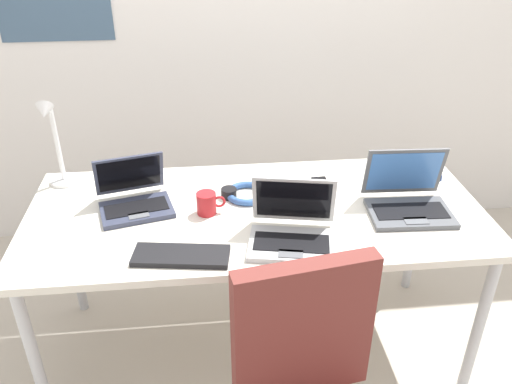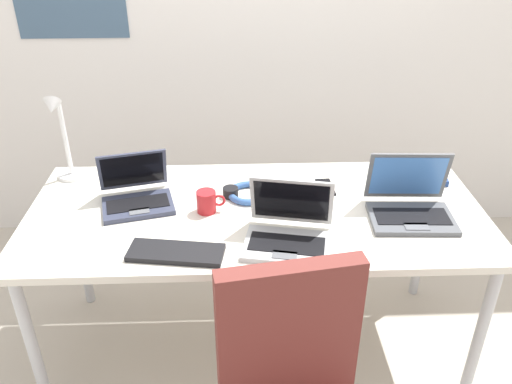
{
  "view_description": "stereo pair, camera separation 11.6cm",
  "coord_description": "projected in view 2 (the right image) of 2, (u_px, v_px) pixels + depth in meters",
  "views": [
    {
      "loc": [
        -0.18,
        -1.77,
        1.84
      ],
      "look_at": [
        0.0,
        0.0,
        0.82
      ],
      "focal_mm": 37.0,
      "sensor_mm": 36.0,
      "label": 1
    },
    {
      "loc": [
        -0.07,
        -1.77,
        1.84
      ],
      "look_at": [
        0.0,
        0.0,
        0.82
      ],
      "focal_mm": 37.0,
      "sensor_mm": 36.0,
      "label": 2
    }
  ],
  "objects": [
    {
      "name": "desk_lamp",
      "position": [
        62.0,
        138.0,
        2.2
      ],
      "size": [
        0.12,
        0.18,
        0.4
      ],
      "color": "white",
      "rests_on": "desk"
    },
    {
      "name": "computer_mouse",
      "position": [
        291.0,
        192.0,
        2.17
      ],
      "size": [
        0.1,
        0.11,
        0.03
      ],
      "primitive_type": "ellipsoid",
      "rotation": [
        0.0,
        0.0,
        -0.57
      ],
      "color": "black",
      "rests_on": "desk"
    },
    {
      "name": "laptop_center",
      "position": [
        136.0,
        194.0,
        2.11
      ],
      "size": [
        0.33,
        0.31,
        0.2
      ],
      "color": "#33384C",
      "rests_on": "desk"
    },
    {
      "name": "headphones",
      "position": [
        249.0,
        193.0,
        2.17
      ],
      "size": [
        0.21,
        0.18,
        0.04
      ],
      "color": "#335999",
      "rests_on": "desk"
    },
    {
      "name": "laptop_front_right",
      "position": [
        288.0,
        232.0,
        1.87
      ],
      "size": [
        0.35,
        0.32,
        0.22
      ],
      "color": "#B7BABC",
      "rests_on": "desk"
    },
    {
      "name": "cell_phone",
      "position": [
        325.0,
        187.0,
        2.23
      ],
      "size": [
        0.07,
        0.14,
        0.01
      ],
      "primitive_type": "cube",
      "rotation": [
        0.0,
        0.0,
        0.05
      ],
      "color": "black",
      "rests_on": "desk"
    },
    {
      "name": "desk",
      "position": [
        256.0,
        222.0,
        2.11
      ],
      "size": [
        1.8,
        0.8,
        0.74
      ],
      "color": "silver",
      "rests_on": "ground_plane"
    },
    {
      "name": "wall_back",
      "position": [
        248.0,
        8.0,
        2.76
      ],
      "size": [
        6.0,
        0.13,
        2.6
      ],
      "color": "silver",
      "rests_on": "ground_plane"
    },
    {
      "name": "coffee_mug",
      "position": [
        207.0,
        202.0,
        2.05
      ],
      "size": [
        0.11,
        0.08,
        0.09
      ],
      "color": "#B21E23",
      "rests_on": "desk"
    },
    {
      "name": "external_keyboard",
      "position": [
        176.0,
        253.0,
        1.82
      ],
      "size": [
        0.34,
        0.17,
        0.02
      ],
      "primitive_type": "cube",
      "rotation": [
        0.0,
        0.0,
        -0.15
      ],
      "color": "black",
      "rests_on": "desk"
    },
    {
      "name": "ground_plane",
      "position": [
        256.0,
        345.0,
        2.45
      ],
      "size": [
        12.0,
        12.0,
        0.0
      ],
      "primitive_type": "plane",
      "color": "#B7AD9E"
    },
    {
      "name": "book_stack",
      "position": [
        421.0,
        174.0,
        2.3
      ],
      "size": [
        0.21,
        0.15,
        0.05
      ],
      "color": "navy",
      "rests_on": "desk"
    },
    {
      "name": "laptop_near_lamp",
      "position": [
        410.0,
        205.0,
        2.03
      ],
      "size": [
        0.33,
        0.28,
        0.23
      ],
      "color": "#515459",
      "rests_on": "desk"
    }
  ]
}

